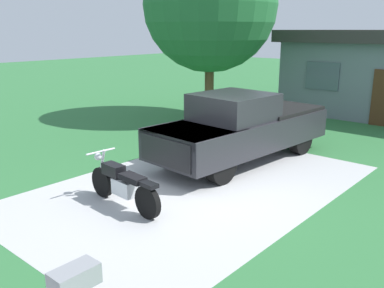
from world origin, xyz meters
TOP-DOWN VIEW (x-y plane):
  - ground_plane at (0.00, 0.00)m, footprint 80.00×80.00m
  - driveway_pad at (0.00, 0.00)m, footprint 5.39×8.44m
  - motorcycle at (-0.44, -1.80)m, footprint 2.21×0.70m
  - pickup_truck at (-0.42, 2.47)m, footprint 2.42×5.75m
  - shade_tree at (-4.60, 6.19)m, footprint 5.11×5.11m

SIDE VIEW (x-z plane):
  - ground_plane at x=0.00m, z-range 0.00..0.00m
  - driveway_pad at x=0.00m, z-range 0.00..0.01m
  - motorcycle at x=-0.44m, z-range -0.07..1.02m
  - pickup_truck at x=-0.42m, z-range 0.00..1.90m
  - shade_tree at x=-4.60m, z-range 0.93..7.92m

